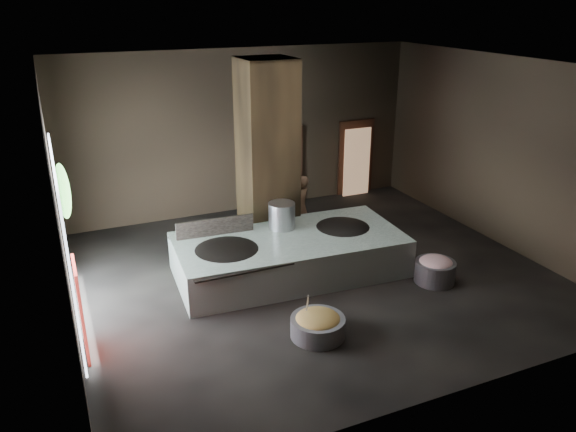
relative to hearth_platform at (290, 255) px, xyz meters
name	(u,v)px	position (x,y,z in m)	size (l,w,h in m)	color
floor	(313,275)	(0.44, -0.27, -0.48)	(10.00, 9.00, 0.10)	black
ceiling	(316,63)	(0.44, -0.27, 4.12)	(10.00, 9.00, 0.10)	black
back_wall	(242,132)	(0.44, 4.28, 1.82)	(10.00, 0.10, 4.50)	black
front_wall	(458,268)	(0.44, -4.82, 1.82)	(10.00, 0.10, 4.50)	black
left_wall	(54,212)	(-4.61, -0.27, 1.82)	(0.10, 9.00, 4.50)	black
right_wall	(502,152)	(5.49, -0.27, 1.82)	(0.10, 9.00, 4.50)	black
pillar	(267,156)	(0.14, 1.63, 1.82)	(1.20, 1.20, 4.50)	black
hearth_platform	(290,255)	(0.00, 0.00, 0.00)	(4.94, 2.36, 0.86)	#B5C9BA
platform_cap	(290,239)	(0.00, 0.00, 0.39)	(4.84, 2.32, 0.03)	black
wok_left	(227,254)	(-1.45, -0.05, 0.32)	(1.56, 1.56, 0.43)	black
wok_left_rim	(227,251)	(-1.45, -0.05, 0.39)	(1.59, 1.59, 0.05)	black
wok_right	(343,231)	(1.35, 0.05, 0.32)	(1.45, 1.45, 0.41)	black
wok_right_rim	(343,228)	(1.35, 0.05, 0.39)	(1.48, 1.48, 0.05)	black
stock_pot	(282,217)	(0.05, 0.55, 0.70)	(0.60, 0.60, 0.64)	#A7A9AF
splash_guard	(215,228)	(-1.45, 0.75, 0.60)	(1.72, 0.06, 0.43)	black
cook	(301,207)	(1.05, 1.69, 0.39)	(0.60, 0.38, 1.63)	brown
veg_basin	(318,327)	(-0.54, -2.51, -0.25)	(1.00, 1.00, 0.37)	slate
veg_fill	(318,319)	(-0.54, -2.51, -0.08)	(0.82, 0.82, 0.25)	#939E4C
ladle	(307,307)	(-0.69, -2.36, 0.12)	(0.03, 0.03, 0.79)	#A7A9AF
meat_basin	(435,272)	(2.69, -1.65, -0.19)	(0.86, 0.86, 0.47)	slate
meat_fill	(436,263)	(2.69, -1.65, 0.02)	(0.71, 0.71, 0.27)	#CD7B81
doorway_near	(284,167)	(1.64, 4.18, 0.67)	(1.18, 0.08, 2.38)	black
doorway_near_glow	(276,168)	(1.50, 4.40, 0.62)	(0.87, 0.04, 2.06)	#8C6647
doorway_far	(355,158)	(4.04, 4.18, 0.67)	(1.18, 0.08, 2.38)	black
doorway_far_glow	(357,162)	(3.97, 3.96, 0.62)	(0.88, 0.04, 2.07)	#8C6647
left_opening	(65,241)	(-4.51, -0.07, 1.17)	(0.04, 4.20, 3.10)	white
pavilion_sliver	(81,310)	(-4.44, -1.37, 0.42)	(0.05, 0.90, 1.70)	maroon
tree_silhouette	(63,191)	(-4.41, 1.03, 1.77)	(0.28, 1.10, 1.10)	#194714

